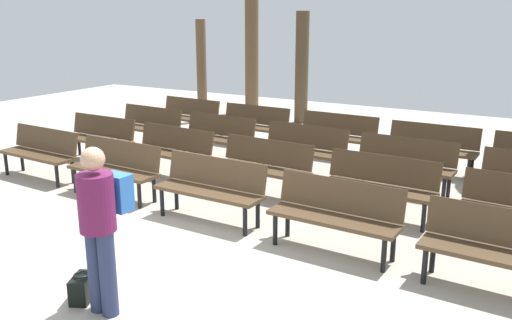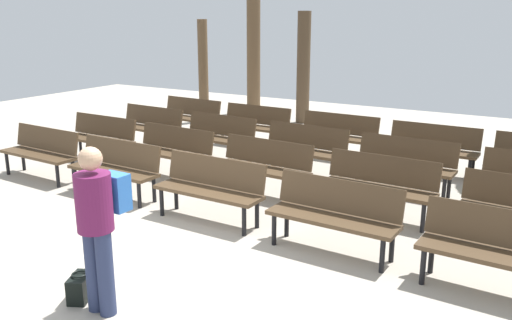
# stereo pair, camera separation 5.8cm
# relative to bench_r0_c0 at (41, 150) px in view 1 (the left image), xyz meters

# --- Properties ---
(ground_plane) EXTENTS (24.02, 24.02, 0.00)m
(ground_plane) POSITION_rel_bench_r0_c0_xyz_m (3.66, -1.75, -0.50)
(ground_plane) COLOR #B2A899
(bench_r0_c0) EXTENTS (1.62, 0.55, 0.87)m
(bench_r0_c0) POSITION_rel_bench_r0_c0_xyz_m (0.00, 0.00, 0.00)
(bench_r0_c0) COLOR #4C3823
(bench_r0_c0) RESTS_ON ground_plane
(bench_r0_c1) EXTENTS (1.61, 0.53, 0.87)m
(bench_r0_c1) POSITION_rel_bench_r0_c0_xyz_m (1.84, -0.07, 0.00)
(bench_r0_c1) COLOR #4C3823
(bench_r0_c1) RESTS_ON ground_plane
(bench_r0_c2) EXTENTS (1.61, 0.51, 0.87)m
(bench_r0_c2) POSITION_rel_bench_r0_c0_xyz_m (3.73, -0.17, 0.00)
(bench_r0_c2) COLOR #4C3823
(bench_r0_c2) RESTS_ON ground_plane
(bench_r0_c3) EXTENTS (1.62, 0.53, 0.87)m
(bench_r0_c3) POSITION_rel_bench_r0_c0_xyz_m (5.60, -0.25, 0.00)
(bench_r0_c3) COLOR #4C3823
(bench_r0_c3) RESTS_ON ground_plane
(bench_r0_c4) EXTENTS (1.62, 0.55, 0.87)m
(bench_r0_c4) POSITION_rel_bench_r0_c0_xyz_m (7.46, -0.35, 0.00)
(bench_r0_c4) COLOR #4C3823
(bench_r0_c4) RESTS_ON ground_plane
(bench_r1_c0) EXTENTS (1.61, 0.51, 0.87)m
(bench_r1_c0) POSITION_rel_bench_r0_c0_xyz_m (0.04, 1.34, 0.00)
(bench_r1_c0) COLOR #4C3823
(bench_r1_c0) RESTS_ON ground_plane
(bench_r1_c1) EXTENTS (1.63, 0.57, 0.87)m
(bench_r1_c1) POSITION_rel_bench_r0_c0_xyz_m (1.93, 1.22, 0.00)
(bench_r1_c1) COLOR #4C3823
(bench_r1_c1) RESTS_ON ground_plane
(bench_r1_c2) EXTENTS (1.62, 0.56, 0.87)m
(bench_r1_c2) POSITION_rel_bench_r0_c0_xyz_m (3.81, 1.17, 0.00)
(bench_r1_c2) COLOR #4C3823
(bench_r1_c2) RESTS_ON ground_plane
(bench_r1_c3) EXTENTS (1.61, 0.53, 0.87)m
(bench_r1_c3) POSITION_rel_bench_r0_c0_xyz_m (5.70, 1.13, 0.00)
(bench_r1_c3) COLOR #4C3823
(bench_r1_c3) RESTS_ON ground_plane
(bench_r2_c0) EXTENTS (1.62, 0.57, 0.87)m
(bench_r2_c0) POSITION_rel_bench_r0_c0_xyz_m (0.14, 2.66, 0.00)
(bench_r2_c0) COLOR #4C3823
(bench_r2_c0) RESTS_ON ground_plane
(bench_r2_c1) EXTENTS (1.63, 0.59, 0.87)m
(bench_r2_c1) POSITION_rel_bench_r0_c0_xyz_m (1.96, 2.59, 0.00)
(bench_r2_c1) COLOR #4C3823
(bench_r2_c1) RESTS_ON ground_plane
(bench_r2_c2) EXTENTS (1.63, 0.58, 0.87)m
(bench_r2_c2) POSITION_rel_bench_r0_c0_xyz_m (3.85, 2.54, 0.00)
(bench_r2_c2) COLOR #4C3823
(bench_r2_c2) RESTS_ON ground_plane
(bench_r2_c3) EXTENTS (1.61, 0.53, 0.87)m
(bench_r2_c3) POSITION_rel_bench_r0_c0_xyz_m (5.69, 2.44, 0.00)
(bench_r2_c3) COLOR #4C3823
(bench_r2_c3) RESTS_ON ground_plane
(bench_r3_c0) EXTENTS (1.63, 0.58, 0.87)m
(bench_r3_c0) POSITION_rel_bench_r0_c0_xyz_m (0.16, 4.04, 0.00)
(bench_r3_c0) COLOR #4C3823
(bench_r3_c0) RESTS_ON ground_plane
(bench_r3_c1) EXTENTS (1.61, 0.52, 0.87)m
(bench_r3_c1) POSITION_rel_bench_r0_c0_xyz_m (2.00, 3.92, 0.00)
(bench_r3_c1) COLOR #4C3823
(bench_r3_c1) RESTS_ON ground_plane
(bench_r3_c2) EXTENTS (1.61, 0.52, 0.87)m
(bench_r3_c2) POSITION_rel_bench_r0_c0_xyz_m (3.94, 3.91, 0.00)
(bench_r3_c2) COLOR #4C3823
(bench_r3_c2) RESTS_ON ground_plane
(bench_r3_c3) EXTENTS (1.61, 0.50, 0.87)m
(bench_r3_c3) POSITION_rel_bench_r0_c0_xyz_m (5.81, 3.78, 0.00)
(bench_r3_c3) COLOR #4C3823
(bench_r3_c3) RESTS_ON ground_plane
(tree_0) EXTENTS (0.35, 0.35, 2.87)m
(tree_0) POSITION_rel_bench_r0_c0_xyz_m (1.73, 6.84, 0.93)
(tree_0) COLOR #4C3A28
(tree_0) RESTS_ON ground_plane
(tree_1) EXTENTS (0.39, 0.39, 3.47)m
(tree_1) POSITION_rel_bench_r0_c0_xyz_m (-0.18, 7.52, 1.23)
(tree_1) COLOR brown
(tree_1) RESTS_ON ground_plane
(tree_3) EXTENTS (0.26, 0.26, 2.66)m
(tree_3) POSITION_rel_bench_r0_c0_xyz_m (-0.60, 5.65, 0.83)
(tree_3) COLOR brown
(tree_3) RESTS_ON ground_plane
(visitor_with_backpack) EXTENTS (0.35, 0.53, 1.65)m
(visitor_with_backpack) POSITION_rel_bench_r0_c0_xyz_m (4.22, -2.67, 0.43)
(visitor_with_backpack) COLOR navy
(visitor_with_backpack) RESTS_ON ground_plane
(handbag) EXTENTS (0.30, 0.37, 0.29)m
(handbag) POSITION_rel_bench_r0_c0_xyz_m (3.86, -2.64, -0.37)
(handbag) COLOR black
(handbag) RESTS_ON ground_plane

